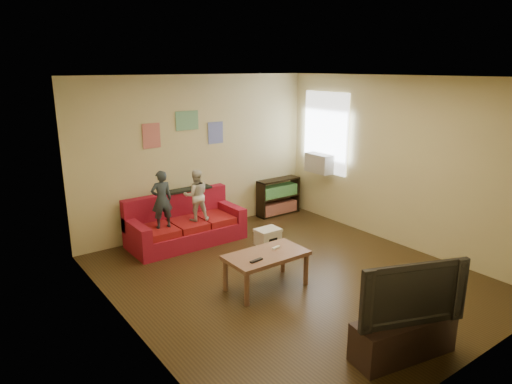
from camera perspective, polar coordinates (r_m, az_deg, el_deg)
room_shell at (r=5.99m, az=4.52°, el=1.12°), size 4.52×5.02×2.72m
sofa at (r=7.66m, az=-8.93°, el=-4.19°), size 1.87×0.86×0.82m
child_a at (r=7.17m, az=-11.71°, el=-0.92°), size 0.36×0.26×0.91m
child_b at (r=7.43m, az=-7.50°, el=-0.41°), size 0.49×0.43×0.84m
coffee_table at (r=6.00m, az=1.30°, el=-8.28°), size 1.07×0.59×0.48m
remote at (r=5.74m, az=0.04°, el=-8.55°), size 0.19×0.07×0.02m
game_controller at (r=6.12m, az=2.52°, el=-6.97°), size 0.13×0.06×0.03m
bookshelf at (r=8.98m, az=2.80°, el=-0.81°), size 0.89×0.27×0.71m
window at (r=8.61m, az=8.69°, el=7.34°), size 0.04×1.08×1.48m
ac_unit at (r=8.62m, az=7.98°, el=3.60°), size 0.28×0.55×0.35m
artwork_left at (r=7.56m, az=-12.94°, el=6.86°), size 0.30×0.01×0.40m
artwork_center at (r=7.81m, az=-8.61°, el=8.82°), size 0.42×0.01×0.32m
artwork_right at (r=8.11m, az=-5.08°, el=7.39°), size 0.30×0.01×0.38m
file_box at (r=7.50m, az=1.49°, el=-5.59°), size 0.39×0.30×0.27m
tv_stand at (r=5.01m, az=17.89°, el=-16.91°), size 1.14×0.56×0.41m
television at (r=4.76m, az=18.42°, el=-11.51°), size 1.10×0.54×0.65m
tissue at (r=7.21m, az=3.38°, el=-7.28°), size 0.10×0.10×0.09m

